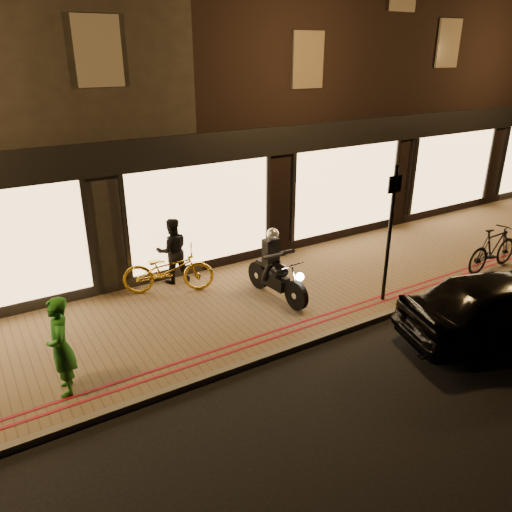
{
  "coord_description": "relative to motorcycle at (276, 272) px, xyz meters",
  "views": [
    {
      "loc": [
        -4.81,
        -6.38,
        5.21
      ],
      "look_at": [
        0.4,
        2.11,
        1.1
      ],
      "focal_mm": 35.0,
      "sensor_mm": 36.0,
      "label": 1
    }
  ],
  "objects": [
    {
      "name": "bicycle_dark",
      "position": [
        5.42,
        -1.56,
        -0.05
      ],
      "size": [
        1.88,
        0.59,
        1.12
      ],
      "primitive_type": "imported",
      "rotation": [
        0.0,
        0.0,
        1.6
      ],
      "color": "black",
      "rests_on": "sidewalk"
    },
    {
      "name": "motorcycle",
      "position": [
        0.0,
        0.0,
        0.0
      ],
      "size": [
        0.62,
        1.94,
        1.59
      ],
      "rotation": [
        0.0,
        0.0,
        0.1
      ],
      "color": "black",
      "rests_on": "sidewalk"
    },
    {
      "name": "bicycle_gold",
      "position": [
        -1.91,
        1.5,
        -0.08
      ],
      "size": [
        2.15,
        1.46,
        1.07
      ],
      "primitive_type": "imported",
      "rotation": [
        0.0,
        0.0,
        1.16
      ],
      "color": "gold",
      "rests_on": "sidewalk"
    },
    {
      "name": "kerb_stone",
      "position": [
        -0.76,
        -1.82,
        -0.67
      ],
      "size": [
        50.0,
        0.14,
        0.12
      ],
      "primitive_type": "cube",
      "color": "#59544C",
      "rests_on": "ground"
    },
    {
      "name": "red_kerb_lines",
      "position": [
        -0.76,
        -1.32,
        -0.61
      ],
      "size": [
        50.0,
        0.26,
        0.01
      ],
      "color": "maroon",
      "rests_on": "sidewalk"
    },
    {
      "name": "person_dark",
      "position": [
        -1.6,
        1.93,
        0.17
      ],
      "size": [
        0.86,
        0.72,
        1.57
      ],
      "primitive_type": "imported",
      "rotation": [
        0.0,
        0.0,
        2.96
      ],
      "color": "black",
      "rests_on": "sidewalk"
    },
    {
      "name": "sign_post",
      "position": [
        1.97,
        -1.33,
        1.06
      ],
      "size": [
        0.35,
        0.08,
        3.0
      ],
      "rotation": [
        0.0,
        0.0,
        0.03
      ],
      "color": "black",
      "rests_on": "sidewalk"
    },
    {
      "name": "ground",
      "position": [
        -0.76,
        -1.87,
        -0.73
      ],
      "size": [
        90.0,
        90.0,
        0.0
      ],
      "primitive_type": "plane",
      "color": "black",
      "rests_on": "ground"
    },
    {
      "name": "parked_car",
      "position": [
        2.84,
        -3.6,
        -0.04
      ],
      "size": [
        4.39,
        2.72,
        1.4
      ],
      "primitive_type": "imported",
      "rotation": [
        0.0,
        0.0,
        1.29
      ],
      "color": "black",
      "rests_on": "ground"
    },
    {
      "name": "building_row",
      "position": [
        -0.76,
        7.12,
        3.51
      ],
      "size": [
        48.0,
        10.11,
        8.5
      ],
      "color": "black",
      "rests_on": "ground"
    },
    {
      "name": "person_green",
      "position": [
        -4.7,
        -1.01,
        0.22
      ],
      "size": [
        0.48,
        0.66,
        1.67
      ],
      "primitive_type": "imported",
      "rotation": [
        0.0,
        0.0,
        -1.72
      ],
      "color": "#1E671B",
      "rests_on": "sidewalk"
    },
    {
      "name": "sidewalk",
      "position": [
        -0.76,
        0.13,
        -0.67
      ],
      "size": [
        50.0,
        4.0,
        0.12
      ],
      "primitive_type": "cube",
      "color": "brown",
      "rests_on": "ground"
    }
  ]
}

